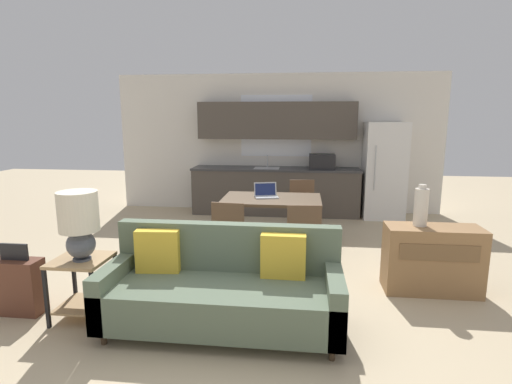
# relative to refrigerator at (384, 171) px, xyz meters

# --- Properties ---
(ground_plane) EXTENTS (20.00, 20.00, 0.00)m
(ground_plane) POSITION_rel_refrigerator_xyz_m (-2.02, -4.24, -0.89)
(ground_plane) COLOR tan
(wall_back) EXTENTS (6.40, 0.07, 2.70)m
(wall_back) POSITION_rel_refrigerator_xyz_m (-2.02, 0.39, 0.47)
(wall_back) COLOR silver
(wall_back) RESTS_ON ground_plane
(kitchen_counter) EXTENTS (3.21, 0.65, 2.15)m
(kitchen_counter) POSITION_rel_refrigerator_xyz_m (-2.00, 0.09, -0.05)
(kitchen_counter) COLOR #4C443D
(kitchen_counter) RESTS_ON ground_plane
(refrigerator) EXTENTS (0.74, 0.72, 1.78)m
(refrigerator) POSITION_rel_refrigerator_xyz_m (0.00, 0.00, 0.00)
(refrigerator) COLOR white
(refrigerator) RESTS_ON ground_plane
(dining_table) EXTENTS (1.36, 0.89, 0.75)m
(dining_table) POSITION_rel_refrigerator_xyz_m (-1.92, -2.13, -0.20)
(dining_table) COLOR brown
(dining_table) RESTS_ON ground_plane
(couch) EXTENTS (2.08, 0.80, 0.90)m
(couch) POSITION_rel_refrigerator_xyz_m (-2.17, -4.29, -0.54)
(couch) COLOR #3D2D1E
(couch) RESTS_ON ground_plane
(side_table) EXTENTS (0.48, 0.48, 0.59)m
(side_table) POSITION_rel_refrigerator_xyz_m (-3.51, -4.29, -0.49)
(side_table) COLOR tan
(side_table) RESTS_ON ground_plane
(table_lamp) EXTENTS (0.35, 0.35, 0.64)m
(table_lamp) POSITION_rel_refrigerator_xyz_m (-3.47, -4.32, 0.07)
(table_lamp) COLOR #4C515B
(table_lamp) RESTS_ON side_table
(credenza) EXTENTS (0.99, 0.42, 0.72)m
(credenza) POSITION_rel_refrigerator_xyz_m (-0.09, -3.30, -0.53)
(credenza) COLOR olive
(credenza) RESTS_ON ground_plane
(vase) EXTENTS (0.14, 0.14, 0.45)m
(vase) POSITION_rel_refrigerator_xyz_m (-0.23, -3.27, 0.04)
(vase) COLOR beige
(vase) RESTS_ON credenza
(dining_chair_near_left) EXTENTS (0.46, 0.46, 0.87)m
(dining_chair_near_left) POSITION_rel_refrigerator_xyz_m (-2.36, -2.90, -0.39)
(dining_chair_near_left) COLOR brown
(dining_chair_near_left) RESTS_ON ground_plane
(dining_chair_near_right) EXTENTS (0.46, 0.46, 0.87)m
(dining_chair_near_right) POSITION_rel_refrigerator_xyz_m (-1.47, -2.93, -0.39)
(dining_chair_near_right) COLOR brown
(dining_chair_near_right) RESTS_ON ground_plane
(dining_chair_far_right) EXTENTS (0.46, 0.46, 0.87)m
(dining_chair_far_right) POSITION_rel_refrigerator_xyz_m (-1.49, -1.29, -0.39)
(dining_chair_far_right) COLOR brown
(dining_chair_far_right) RESTS_ON ground_plane
(laptop) EXTENTS (0.37, 0.33, 0.20)m
(laptop) POSITION_rel_refrigerator_xyz_m (-2.00, -2.07, -0.09)
(laptop) COLOR #B7BABC
(laptop) RESTS_ON dining_table
(suitcase) EXTENTS (0.46, 0.22, 0.70)m
(suitcase) POSITION_rel_refrigerator_xyz_m (-4.18, -4.28, -0.61)
(suitcase) COLOR brown
(suitcase) RESTS_ON ground_plane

